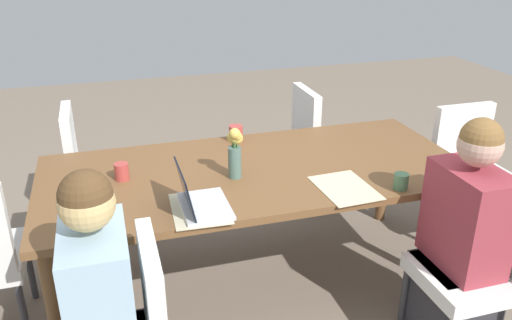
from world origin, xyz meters
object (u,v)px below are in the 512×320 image
object	(u,v)px
coffee_mug_near_left	(401,181)
flower_vase	(235,149)
laptop_far_left_near	(199,201)
coffee_mug_centre_left	(236,133)
chair_near_right_near	(319,140)
coffee_mug_near_right	(122,171)
chair_far_left_mid	(481,259)
dining_table	(256,179)
chair_head_left_right_far	(468,168)
person_far_left_mid	(461,250)
chair_near_left_far	(92,165)

from	to	relation	value
coffee_mug_near_left	flower_vase	bearing A→B (deg)	-26.05
laptop_far_left_near	coffee_mug_centre_left	size ratio (longest dim) A/B	3.23
chair_near_right_near	flower_vase	world-z (taller)	flower_vase
coffee_mug_near_left	coffee_mug_near_right	xyz separation A→B (m)	(1.34, -0.52, 0.00)
chair_far_left_mid	coffee_mug_near_right	size ratio (longest dim) A/B	10.10
laptop_far_left_near	coffee_mug_centre_left	xyz separation A→B (m)	(-0.39, -0.80, 0.00)
dining_table	chair_head_left_right_far	size ratio (longest dim) A/B	2.58
chair_head_left_right_far	chair_near_right_near	bearing A→B (deg)	-45.12
flower_vase	chair_near_right_near	bearing A→B (deg)	-133.74
person_far_left_mid	dining_table	bearing A→B (deg)	-42.88
chair_head_left_right_far	flower_vase	size ratio (longest dim) A/B	3.21
chair_near_right_near	coffee_mug_near_right	world-z (taller)	chair_near_right_near
person_far_left_mid	flower_vase	bearing A→B (deg)	-35.56
chair_near_right_near	dining_table	bearing A→B (deg)	48.65
person_far_left_mid	coffee_mug_centre_left	world-z (taller)	person_far_left_mid
person_far_left_mid	laptop_far_left_near	size ratio (longest dim) A/B	3.73
person_far_left_mid	coffee_mug_near_left	bearing A→B (deg)	-59.29
dining_table	flower_vase	xyz separation A→B (m)	(0.14, 0.07, 0.22)
chair_head_left_right_far	laptop_far_left_near	bearing A→B (deg)	14.04
chair_near_right_near	coffee_mug_near_right	bearing A→B (deg)	28.13
flower_vase	laptop_far_left_near	world-z (taller)	flower_vase
chair_near_left_far	coffee_mug_centre_left	xyz separation A→B (m)	(-0.89, 0.43, 0.29)
coffee_mug_near_right	person_far_left_mid	bearing A→B (deg)	151.66
chair_near_left_far	coffee_mug_near_left	distance (m)	2.03
chair_near_left_far	chair_head_left_right_far	world-z (taller)	same
dining_table	person_far_left_mid	size ratio (longest dim) A/B	1.94
chair_head_left_right_far	flower_vase	xyz separation A→B (m)	(1.64, 0.18, 0.40)
person_far_left_mid	coffee_mug_centre_left	distance (m)	1.46
chair_far_left_mid	chair_near_left_far	distance (m)	2.44
chair_far_left_mid	flower_vase	bearing A→B (deg)	-35.80
person_far_left_mid	chair_near_left_far	size ratio (longest dim) A/B	1.33
chair_near_right_near	coffee_mug_near_right	distance (m)	1.69
chair_far_left_mid	person_far_left_mid	bearing A→B (deg)	-38.76
laptop_far_left_near	coffee_mug_near_left	bearing A→B (deg)	175.47
flower_vase	coffee_mug_near_right	xyz separation A→B (m)	(0.58, -0.15, -0.11)
dining_table	chair_far_left_mid	distance (m)	1.21
chair_head_left_right_far	flower_vase	distance (m)	1.69
person_far_left_mid	chair_far_left_mid	bearing A→B (deg)	141.24
person_far_left_mid	coffee_mug_near_left	world-z (taller)	person_far_left_mid
laptop_far_left_near	coffee_mug_centre_left	world-z (taller)	laptop_far_left_near
chair_near_left_far	coffee_mug_centre_left	size ratio (longest dim) A/B	9.08
chair_head_left_right_far	coffee_mug_near_left	bearing A→B (deg)	32.42
person_far_left_mid	coffee_mug_centre_left	size ratio (longest dim) A/B	12.06
person_far_left_mid	laptop_far_left_near	distance (m)	1.28
laptop_far_left_near	coffee_mug_near_right	distance (m)	0.55
dining_table	coffee_mug_near_right	xyz separation A→B (m)	(0.71, -0.07, 0.11)
person_far_left_mid	coffee_mug_near_right	world-z (taller)	person_far_left_mid
chair_near_right_near	chair_near_left_far	bearing A→B (deg)	-0.34
flower_vase	coffee_mug_near_right	size ratio (longest dim) A/B	3.15
laptop_far_left_near	coffee_mug_near_right	world-z (taller)	laptop_far_left_near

